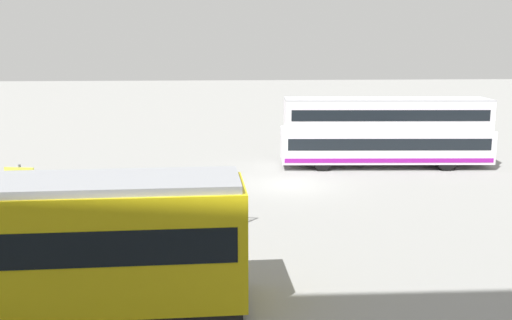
% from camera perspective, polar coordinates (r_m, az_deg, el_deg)
% --- Properties ---
extents(ground_plane, '(160.00, 160.00, 0.00)m').
position_cam_1_polar(ground_plane, '(29.37, 3.15, -2.41)').
color(ground_plane, gray).
extents(double_decker_bus, '(11.77, 3.11, 3.88)m').
position_cam_1_polar(double_decker_bus, '(33.97, 12.33, 2.65)').
color(double_decker_bus, silver).
rests_on(double_decker_bus, ground).
extents(pedestrian_near_railing, '(0.45, 0.45, 1.69)m').
position_cam_1_polar(pedestrian_near_railing, '(24.97, -6.32, -2.63)').
color(pedestrian_near_railing, black).
rests_on(pedestrian_near_railing, ground).
extents(pedestrian_railing, '(7.05, 0.86, 1.08)m').
position_cam_1_polar(pedestrian_railing, '(23.62, -9.41, -4.13)').
color(pedestrian_railing, gray).
rests_on(pedestrian_railing, ground).
extents(info_sign, '(1.13, 0.23, 2.55)m').
position_cam_1_polar(info_sign, '(23.53, -21.72, -2.25)').
color(info_sign, slate).
rests_on(info_sign, ground).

